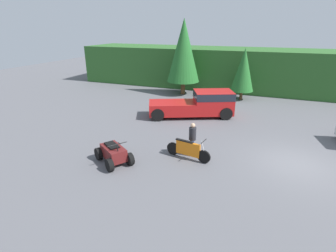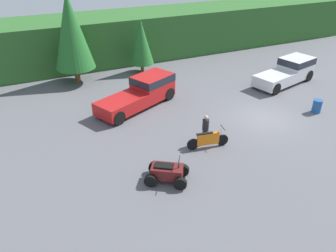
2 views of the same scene
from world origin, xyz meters
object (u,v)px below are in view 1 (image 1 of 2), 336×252
Objects in this scene: quad_atv at (114,153)px; pickup_truck_red at (199,103)px; dirt_bike at (188,150)px; rider_person at (192,138)px.

pickup_truck_red is at bearing 110.18° from quad_atv.
dirt_bike is 0.65m from rider_person.
pickup_truck_red is 6.71m from dirt_bike.
dirt_bike is at bearing -103.82° from pickup_truck_red.
quad_atv is (-3.23, -1.64, -0.02)m from dirt_bike.
rider_person is (3.31, 2.09, 0.49)m from quad_atv.
rider_person reaches higher than quad_atv.
quad_atv is 1.34× the size of rider_person.
quad_atv is 3.94m from rider_person.
dirt_bike is 3.63m from quad_atv.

